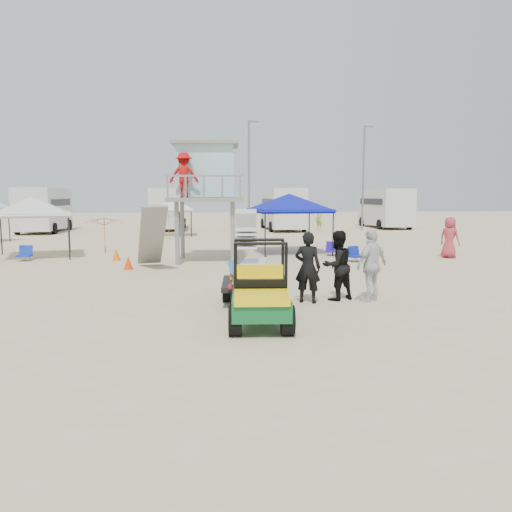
{
  "coord_description": "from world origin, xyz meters",
  "views": [
    {
      "loc": [
        -0.99,
        -8.83,
        2.77
      ],
      "look_at": [
        0.5,
        3.0,
        1.3
      ],
      "focal_mm": 35.0,
      "sensor_mm": 36.0,
      "label": 1
    }
  ],
  "objects": [
    {
      "name": "utility_cart",
      "position": [
        0.38,
        1.5,
        0.83
      ],
      "size": [
        1.39,
        2.46,
        1.79
      ],
      "color": "#0E5A28",
      "rests_on": "ground"
    },
    {
      "name": "canopy_white_c",
      "position": [
        -2.36,
        25.34,
        2.41
      ],
      "size": [
        2.63,
        2.63,
        2.96
      ],
      "color": "black",
      "rests_on": "ground"
    },
    {
      "name": "light_pole_right",
      "position": [
        12.0,
        28.5,
        4.0
      ],
      "size": [
        0.14,
        0.14,
        8.0
      ],
      "primitive_type": "cylinder",
      "color": "slate",
      "rests_on": "ground"
    },
    {
      "name": "rv_mid_left",
      "position": [
        -3.0,
        31.49,
        1.8
      ],
      "size": [
        2.65,
        6.5,
        3.25
      ],
      "color": "silver",
      "rests_on": "ground"
    },
    {
      "name": "beach_chair_c",
      "position": [
        5.29,
        13.19,
        0.31
      ],
      "size": [
        0.73,
        0.83,
        0.64
      ],
      "color": "#2410B0",
      "rests_on": "ground"
    },
    {
      "name": "beach_chair_a",
      "position": [
        -8.06,
        13.1,
        0.31
      ],
      "size": [
        0.57,
        0.6,
        0.64
      ],
      "color": "#1033AD",
      "rests_on": "ground"
    },
    {
      "name": "rv_far_left",
      "position": [
        -12.0,
        29.99,
        1.8
      ],
      "size": [
        2.64,
        6.8,
        3.25
      ],
      "color": "silver",
      "rests_on": "ground"
    },
    {
      "name": "light_pole_left",
      "position": [
        3.0,
        27.0,
        4.0
      ],
      "size": [
        0.14,
        0.14,
        8.0
      ],
      "primitive_type": "cylinder",
      "color": "slate",
      "rests_on": "ground"
    },
    {
      "name": "lifeguard_tower",
      "position": [
        -0.55,
        12.13,
        3.56
      ],
      "size": [
        3.21,
        3.21,
        4.78
      ],
      "color": "gray",
      "rests_on": "ground"
    },
    {
      "name": "rv_far_right",
      "position": [
        15.0,
        31.49,
        1.8
      ],
      "size": [
        2.64,
        6.6,
        3.25
      ],
      "color": "silver",
      "rests_on": "ground"
    },
    {
      "name": "cone_far",
      "position": [
        -3.42,
        10.02,
        0.25
      ],
      "size": [
        0.34,
        0.34,
        0.5
      ],
      "primitive_type": "cone",
      "color": "#FA3807",
      "rests_on": "ground"
    },
    {
      "name": "man_left",
      "position": [
        1.9,
        3.53,
        0.92
      ],
      "size": [
        0.79,
        0.68,
        1.84
      ],
      "primitive_type": "imported",
      "rotation": [
        0.0,
        0.0,
        2.72
      ],
      "color": "black",
      "rests_on": "ground"
    },
    {
      "name": "rv_mid_right",
      "position": [
        6.0,
        29.99,
        1.8
      ],
      "size": [
        2.64,
        7.0,
        3.25
      ],
      "color": "silver",
      "rests_on": "ground"
    },
    {
      "name": "canopy_white_a",
      "position": [
        -8.03,
        14.28,
        2.54
      ],
      "size": [
        3.73,
        3.73,
        3.09
      ],
      "color": "black",
      "rests_on": "ground"
    },
    {
      "name": "ground",
      "position": [
        0.0,
        0.0,
        0.0
      ],
      "size": [
        140.0,
        140.0,
        0.0
      ],
      "primitive_type": "plane",
      "color": "beige",
      "rests_on": "ground"
    },
    {
      "name": "distant_beachgoers",
      "position": [
        4.45,
        20.91,
        0.9
      ],
      "size": [
        13.05,
        18.69,
        1.84
      ],
      "color": "#B63440",
      "rests_on": "ground"
    },
    {
      "name": "man_mid",
      "position": [
        2.75,
        3.78,
        0.92
      ],
      "size": [
        1.09,
        0.99,
        1.84
      ],
      "primitive_type": "imported",
      "rotation": [
        0.0,
        0.0,
        3.54
      ],
      "color": "black",
      "rests_on": "ground"
    },
    {
      "name": "man_right",
      "position": [
        3.6,
        3.53,
        0.95
      ],
      "size": [
        1.19,
        0.98,
        1.9
      ],
      "primitive_type": "imported",
      "rotation": [
        0.0,
        0.0,
        3.7
      ],
      "color": "silver",
      "rests_on": "ground"
    },
    {
      "name": "canopy_blue",
      "position": [
        3.51,
        14.44,
        2.67
      ],
      "size": [
        3.7,
        3.7,
        3.22
      ],
      "color": "black",
      "rests_on": "ground"
    },
    {
      "name": "umbrella_b",
      "position": [
        -2.46,
        22.43,
        0.88
      ],
      "size": [
        2.74,
        2.74,
        1.76
      ],
      "primitive_type": "imported",
      "rotation": [
        0.0,
        0.0,
        0.8
      ],
      "color": "orange",
      "rests_on": "ground"
    },
    {
      "name": "cone_near",
      "position": [
        -4.25,
        12.69,
        0.25
      ],
      "size": [
        0.34,
        0.34,
        0.5
      ],
      "primitive_type": "cone",
      "color": "orange",
      "rests_on": "ground"
    },
    {
      "name": "surf_trailer",
      "position": [
        0.38,
        3.83,
        0.86
      ],
      "size": [
        1.52,
        2.53,
        2.11
      ],
      "color": "black",
      "rests_on": "ground"
    },
    {
      "name": "beach_chair_b",
      "position": [
        5.65,
        11.1,
        0.31
      ],
      "size": [
        0.7,
        0.77,
        0.64
      ],
      "color": "#0E1F9D",
      "rests_on": "ground"
    },
    {
      "name": "umbrella_a",
      "position": [
        -5.21,
        15.58,
        0.87
      ],
      "size": [
        2.47,
        2.5,
        1.74
      ],
      "primitive_type": "imported",
      "rotation": [
        0.0,
        0.0,
        -0.38
      ],
      "color": "red",
      "rests_on": "ground"
    }
  ]
}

